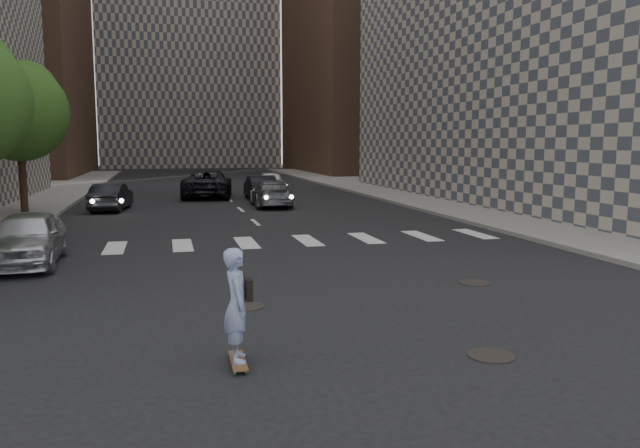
% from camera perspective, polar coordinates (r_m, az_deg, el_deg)
% --- Properties ---
extents(ground, '(160.00, 160.00, 0.00)m').
position_cam_1_polar(ground, '(11.60, 3.98, -8.45)').
color(ground, black).
rests_on(ground, ground).
extents(sidewalk_right, '(13.00, 80.00, 0.15)m').
position_cam_1_polar(sidewalk_right, '(35.62, 16.38, 2.17)').
color(sidewalk_right, gray).
rests_on(sidewalk_right, ground).
extents(tower_right, '(18.00, 24.00, 36.00)m').
position_cam_1_polar(tower_right, '(71.23, 5.91, 19.44)').
color(tower_right, brown).
rests_on(tower_right, ground).
extents(tree_c, '(4.20, 4.20, 6.60)m').
position_cam_1_polar(tree_c, '(30.38, -25.72, 9.51)').
color(tree_c, '#382619').
rests_on(tree_c, sidewalk_left).
extents(manhole_a, '(0.70, 0.70, 0.02)m').
position_cam_1_polar(manhole_a, '(9.87, 15.38, -11.52)').
color(manhole_a, black).
rests_on(manhole_a, ground).
extents(manhole_b, '(0.70, 0.70, 0.02)m').
position_cam_1_polar(manhole_b, '(12.31, -6.74, -7.49)').
color(manhole_b, black).
rests_on(manhole_b, ground).
extents(manhole_c, '(0.70, 0.70, 0.02)m').
position_cam_1_polar(manhole_c, '(14.65, 13.95, -5.24)').
color(manhole_c, black).
rests_on(manhole_c, ground).
extents(skateboarder, '(0.43, 0.87, 1.72)m').
position_cam_1_polar(skateboarder, '(8.95, -7.56, -7.33)').
color(skateboarder, brown).
rests_on(skateboarder, ground).
extents(silver_sedan, '(1.77, 4.18, 1.41)m').
position_cam_1_polar(silver_sedan, '(17.91, -25.23, -1.18)').
color(silver_sedan, silver).
rests_on(silver_sedan, ground).
extents(traffic_car_a, '(1.84, 4.03, 1.28)m').
position_cam_1_polar(traffic_car_a, '(30.81, -18.56, 2.36)').
color(traffic_car_a, black).
rests_on(traffic_car_a, ground).
extents(traffic_car_b, '(2.05, 4.66, 1.33)m').
position_cam_1_polar(traffic_car_b, '(31.22, -4.49, 2.83)').
color(traffic_car_b, slate).
rests_on(traffic_car_b, ground).
extents(traffic_car_c, '(3.36, 6.09, 1.62)m').
position_cam_1_polar(traffic_car_c, '(36.76, -10.25, 3.66)').
color(traffic_car_c, black).
rests_on(traffic_car_c, ground).
extents(traffic_car_d, '(1.98, 4.36, 1.45)m').
position_cam_1_polar(traffic_car_d, '(39.20, -4.63, 3.86)').
color(traffic_car_d, silver).
rests_on(traffic_car_d, ground).
extents(traffic_car_e, '(1.45, 4.14, 1.36)m').
position_cam_1_polar(traffic_car_e, '(35.08, -5.49, 3.36)').
color(traffic_car_e, black).
rests_on(traffic_car_e, ground).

